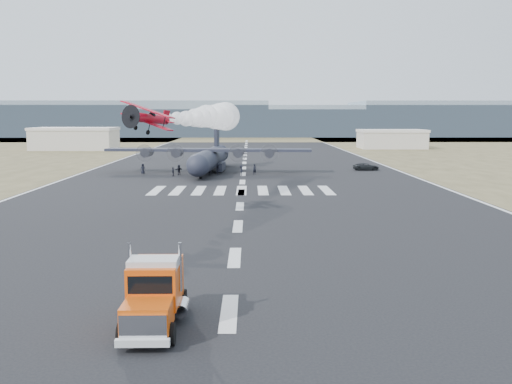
{
  "coord_description": "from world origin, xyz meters",
  "views": [
    {
      "loc": [
        1.11,
        -29.6,
        10.61
      ],
      "look_at": [
        1.68,
        18.91,
        4.0
      ],
      "focal_mm": 40.0,
      "sensor_mm": 36.0,
      "label": 1
    }
  ],
  "objects_px": {
    "crew_a": "(196,169)",
    "crew_f": "(179,170)",
    "hangar_right": "(392,139)",
    "crew_g": "(255,169)",
    "crew_d": "(173,172)",
    "support_vehicle": "(366,167)",
    "crew_c": "(241,171)",
    "aerobatic_biplane": "(149,118)",
    "crew_e": "(143,169)",
    "crew_b": "(210,170)",
    "hangar_left": "(75,138)",
    "crew_h": "(218,170)",
    "transport_aircraft": "(210,157)",
    "semi_truck": "(154,292)"
  },
  "relations": [
    {
      "from": "crew_a",
      "to": "crew_f",
      "type": "bearing_deg",
      "value": 0.1
    },
    {
      "from": "hangar_right",
      "to": "crew_a",
      "type": "xyz_separation_m",
      "value": [
        -54.36,
        -78.67,
        -2.1
      ]
    },
    {
      "from": "crew_a",
      "to": "crew_g",
      "type": "distance_m",
      "value": 10.41
    },
    {
      "from": "crew_d",
      "to": "crew_g",
      "type": "relative_size",
      "value": 0.84
    },
    {
      "from": "support_vehicle",
      "to": "crew_c",
      "type": "relative_size",
      "value": 2.64
    },
    {
      "from": "aerobatic_biplane",
      "to": "crew_e",
      "type": "xyz_separation_m",
      "value": [
        -9.09,
        44.67,
        -9.36
      ]
    },
    {
      "from": "support_vehicle",
      "to": "crew_b",
      "type": "relative_size",
      "value": 2.77
    },
    {
      "from": "crew_c",
      "to": "hangar_left",
      "type": "bearing_deg",
      "value": -151.61
    },
    {
      "from": "crew_b",
      "to": "crew_e",
      "type": "height_order",
      "value": "crew_e"
    },
    {
      "from": "aerobatic_biplane",
      "to": "hangar_left",
      "type": "bearing_deg",
      "value": 125.46
    },
    {
      "from": "crew_g",
      "to": "crew_f",
      "type": "bearing_deg",
      "value": 149.93
    },
    {
      "from": "crew_c",
      "to": "crew_h",
      "type": "distance_m",
      "value": 4.16
    },
    {
      "from": "crew_b",
      "to": "crew_f",
      "type": "xyz_separation_m",
      "value": [
        -5.49,
        0.5,
        0.01
      ]
    },
    {
      "from": "aerobatic_biplane",
      "to": "crew_h",
      "type": "bearing_deg",
      "value": 98.96
    },
    {
      "from": "crew_b",
      "to": "support_vehicle",
      "type": "bearing_deg",
      "value": -172.0
    },
    {
      "from": "crew_a",
      "to": "crew_c",
      "type": "bearing_deg",
      "value": 158.44
    },
    {
      "from": "hangar_left",
      "to": "hangar_right",
      "type": "relative_size",
      "value": 1.2
    },
    {
      "from": "crew_a",
      "to": "crew_h",
      "type": "distance_m",
      "value": 4.13
    },
    {
      "from": "transport_aircraft",
      "to": "crew_f",
      "type": "relative_size",
      "value": 21.09
    },
    {
      "from": "hangar_left",
      "to": "crew_b",
      "type": "xyz_separation_m",
      "value": [
        46.1,
        -74.55,
        -2.53
      ]
    },
    {
      "from": "crew_b",
      "to": "transport_aircraft",
      "type": "bearing_deg",
      "value": -94.82
    },
    {
      "from": "aerobatic_biplane",
      "to": "crew_h",
      "type": "height_order",
      "value": "aerobatic_biplane"
    },
    {
      "from": "semi_truck",
      "to": "crew_g",
      "type": "distance_m",
      "value": 73.39
    },
    {
      "from": "crew_g",
      "to": "crew_a",
      "type": "bearing_deg",
      "value": 148.3
    },
    {
      "from": "hangar_left",
      "to": "crew_a",
      "type": "xyz_separation_m",
      "value": [
        43.64,
        -73.67,
        -2.5
      ]
    },
    {
      "from": "crew_c",
      "to": "aerobatic_biplane",
      "type": "bearing_deg",
      "value": -17.84
    },
    {
      "from": "crew_b",
      "to": "crew_d",
      "type": "height_order",
      "value": "crew_b"
    },
    {
      "from": "crew_b",
      "to": "hangar_left",
      "type": "bearing_deg",
      "value": -66.66
    },
    {
      "from": "transport_aircraft",
      "to": "crew_c",
      "type": "relative_size",
      "value": 20.38
    },
    {
      "from": "hangar_right",
      "to": "crew_h",
      "type": "height_order",
      "value": "hangar_right"
    },
    {
      "from": "support_vehicle",
      "to": "crew_b",
      "type": "distance_m",
      "value": 30.68
    },
    {
      "from": "crew_c",
      "to": "crew_d",
      "type": "relative_size",
      "value": 1.19
    },
    {
      "from": "hangar_right",
      "to": "crew_f",
      "type": "distance_m",
      "value": 97.71
    },
    {
      "from": "hangar_right",
      "to": "aerobatic_biplane",
      "type": "xyz_separation_m",
      "value": [
        -55.02,
        -121.8,
        7.26
      ]
    },
    {
      "from": "semi_truck",
      "to": "crew_b",
      "type": "height_order",
      "value": "semi_truck"
    },
    {
      "from": "transport_aircraft",
      "to": "support_vehicle",
      "type": "xyz_separation_m",
      "value": [
        29.8,
        2.88,
        -2.12
      ]
    },
    {
      "from": "crew_c",
      "to": "crew_g",
      "type": "bearing_deg",
      "value": 124.92
    },
    {
      "from": "aerobatic_biplane",
      "to": "crew_g",
      "type": "xyz_separation_m",
      "value": [
        11.06,
        43.13,
        -9.35
      ]
    },
    {
      "from": "crew_d",
      "to": "crew_a",
      "type": "bearing_deg",
      "value": 100.48
    },
    {
      "from": "transport_aircraft",
      "to": "crew_g",
      "type": "xyz_separation_m",
      "value": [
        8.3,
        -4.91,
        -1.87
      ]
    },
    {
      "from": "crew_h",
      "to": "semi_truck",
      "type": "bearing_deg",
      "value": 170.31
    },
    {
      "from": "transport_aircraft",
      "to": "crew_d",
      "type": "height_order",
      "value": "transport_aircraft"
    },
    {
      "from": "crew_d",
      "to": "crew_h",
      "type": "distance_m",
      "value": 7.89
    },
    {
      "from": "semi_truck",
      "to": "crew_a",
      "type": "height_order",
      "value": "semi_truck"
    },
    {
      "from": "crew_a",
      "to": "crew_f",
      "type": "relative_size",
      "value": 1.02
    },
    {
      "from": "crew_h",
      "to": "crew_f",
      "type": "bearing_deg",
      "value": 74.16
    },
    {
      "from": "hangar_right",
      "to": "semi_truck",
      "type": "xyz_separation_m",
      "value": [
        -49.68,
        -151.83,
        -1.28
      ]
    },
    {
      "from": "support_vehicle",
      "to": "crew_b",
      "type": "height_order",
      "value": "crew_b"
    },
    {
      "from": "support_vehicle",
      "to": "crew_e",
      "type": "bearing_deg",
      "value": 95.28
    },
    {
      "from": "crew_e",
      "to": "aerobatic_biplane",
      "type": "bearing_deg",
      "value": -91.79
    }
  ]
}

